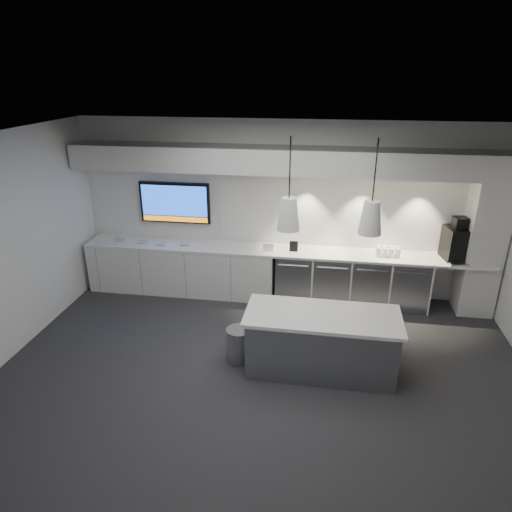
% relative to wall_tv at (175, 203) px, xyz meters
% --- Properties ---
extents(floor, '(7.00, 7.00, 0.00)m').
position_rel_wall_tv_xyz_m(floor, '(1.90, -2.45, -1.56)').
color(floor, '#2C2C2E').
rests_on(floor, ground).
extents(ceiling, '(7.00, 7.00, 0.00)m').
position_rel_wall_tv_xyz_m(ceiling, '(1.90, -2.45, 1.44)').
color(ceiling, black).
rests_on(ceiling, wall_back).
extents(wall_back, '(7.00, 0.00, 7.00)m').
position_rel_wall_tv_xyz_m(wall_back, '(1.90, 0.05, -0.06)').
color(wall_back, white).
rests_on(wall_back, floor).
extents(wall_front, '(7.00, 0.00, 7.00)m').
position_rel_wall_tv_xyz_m(wall_front, '(1.90, -4.95, -0.06)').
color(wall_front, white).
rests_on(wall_front, floor).
extents(back_counter, '(6.80, 0.65, 0.04)m').
position_rel_wall_tv_xyz_m(back_counter, '(1.90, -0.27, -0.68)').
color(back_counter, white).
rests_on(back_counter, left_base_cabinets).
extents(left_base_cabinets, '(3.30, 0.63, 0.86)m').
position_rel_wall_tv_xyz_m(left_base_cabinets, '(0.15, -0.27, -1.13)').
color(left_base_cabinets, white).
rests_on(left_base_cabinets, floor).
extents(fridge_unit_a, '(0.60, 0.61, 0.85)m').
position_rel_wall_tv_xyz_m(fridge_unit_a, '(2.15, -0.27, -1.13)').
color(fridge_unit_a, '#92959A').
rests_on(fridge_unit_a, floor).
extents(fridge_unit_b, '(0.60, 0.61, 0.85)m').
position_rel_wall_tv_xyz_m(fridge_unit_b, '(2.78, -0.27, -1.13)').
color(fridge_unit_b, '#92959A').
rests_on(fridge_unit_b, floor).
extents(fridge_unit_c, '(0.60, 0.61, 0.85)m').
position_rel_wall_tv_xyz_m(fridge_unit_c, '(3.41, -0.27, -1.13)').
color(fridge_unit_c, '#92959A').
rests_on(fridge_unit_c, floor).
extents(fridge_unit_d, '(0.60, 0.61, 0.85)m').
position_rel_wall_tv_xyz_m(fridge_unit_d, '(4.04, -0.27, -1.13)').
color(fridge_unit_d, '#92959A').
rests_on(fridge_unit_d, floor).
extents(backsplash, '(4.60, 0.03, 1.30)m').
position_rel_wall_tv_xyz_m(backsplash, '(3.10, 0.03, -0.01)').
color(backsplash, white).
rests_on(backsplash, wall_back).
extents(soffit, '(6.90, 0.60, 0.40)m').
position_rel_wall_tv_xyz_m(soffit, '(1.90, -0.25, 0.84)').
color(soffit, white).
rests_on(soffit, wall_back).
extents(column, '(0.55, 0.55, 2.60)m').
position_rel_wall_tv_xyz_m(column, '(5.10, -0.25, -0.26)').
color(column, white).
rests_on(column, floor).
extents(wall_tv, '(1.25, 0.07, 0.72)m').
position_rel_wall_tv_xyz_m(wall_tv, '(0.00, 0.00, 0.00)').
color(wall_tv, black).
rests_on(wall_tv, wall_back).
extents(island, '(1.99, 0.87, 0.84)m').
position_rel_wall_tv_xyz_m(island, '(2.65, -2.28, -1.14)').
color(island, '#92959A').
rests_on(island, floor).
extents(bin, '(0.45, 0.45, 0.49)m').
position_rel_wall_tv_xyz_m(bin, '(1.55, -2.24, -1.32)').
color(bin, '#92959A').
rests_on(bin, floor).
extents(coffee_machine, '(0.45, 0.60, 0.69)m').
position_rel_wall_tv_xyz_m(coffee_machine, '(4.71, -0.25, -0.38)').
color(coffee_machine, black).
rests_on(coffee_machine, back_counter).
extents(sign_black, '(0.14, 0.03, 0.18)m').
position_rel_wall_tv_xyz_m(sign_black, '(2.13, -0.32, -0.57)').
color(sign_black, black).
rests_on(sign_black, back_counter).
extents(sign_white, '(0.18, 0.05, 0.14)m').
position_rel_wall_tv_xyz_m(sign_white, '(1.71, -0.40, -0.59)').
color(sign_white, white).
rests_on(sign_white, back_counter).
extents(cup_cluster, '(0.38, 0.18, 0.15)m').
position_rel_wall_tv_xyz_m(cup_cluster, '(3.66, -0.30, -0.58)').
color(cup_cluster, white).
rests_on(cup_cluster, back_counter).
extents(tray_a, '(0.20, 0.20, 0.02)m').
position_rel_wall_tv_xyz_m(tray_a, '(-0.97, -0.28, -0.65)').
color(tray_a, '#AFAFAF').
rests_on(tray_a, back_counter).
extents(tray_b, '(0.19, 0.19, 0.02)m').
position_rel_wall_tv_xyz_m(tray_b, '(-0.52, -0.31, -0.65)').
color(tray_b, '#AFAFAF').
rests_on(tray_b, back_counter).
extents(tray_c, '(0.18, 0.18, 0.02)m').
position_rel_wall_tv_xyz_m(tray_c, '(-0.18, -0.36, -0.65)').
color(tray_c, '#AFAFAF').
rests_on(tray_c, back_counter).
extents(tray_d, '(0.17, 0.17, 0.02)m').
position_rel_wall_tv_xyz_m(tray_d, '(0.24, -0.30, -0.65)').
color(tray_d, '#AFAFAF').
rests_on(tray_d, back_counter).
extents(pendant_left, '(0.27, 0.27, 1.09)m').
position_rel_wall_tv_xyz_m(pendant_left, '(2.18, -2.28, 0.59)').
color(pendant_left, white).
rests_on(pendant_left, ceiling).
extents(pendant_right, '(0.27, 0.27, 1.09)m').
position_rel_wall_tv_xyz_m(pendant_right, '(3.13, -2.28, 0.59)').
color(pendant_right, white).
rests_on(pendant_right, ceiling).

